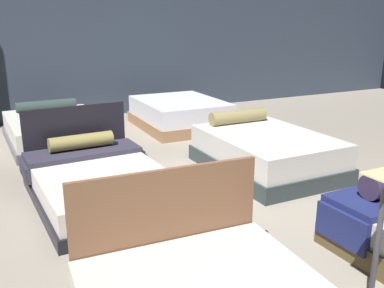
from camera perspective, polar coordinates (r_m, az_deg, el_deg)
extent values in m
cube|color=gray|center=(5.21, 1.58, -7.08)|extent=(18.00, 18.00, 0.02)
cube|color=#333D4C|center=(9.59, -13.27, 14.00)|extent=(18.00, 0.06, 3.50)
cube|color=brown|center=(3.38, -3.24, -11.27)|extent=(1.51, 0.12, 0.99)
cube|color=navy|center=(4.06, 19.41, -10.52)|extent=(0.07, 0.57, 0.31)
cube|color=black|center=(5.16, -12.02, -6.72)|extent=(1.54, 2.09, 0.14)
cube|color=silver|center=(5.09, -12.14, -4.75)|extent=(1.48, 2.02, 0.24)
cube|color=black|center=(5.95, -15.20, 0.36)|extent=(1.36, 0.10, 0.97)
cube|color=#2E2C3B|center=(5.69, -14.38, -1.07)|extent=(1.46, 0.61, 0.06)
cube|color=#2E2C3B|center=(5.60, -21.47, -3.33)|extent=(0.09, 0.55, 0.19)
cube|color=#2E2C3B|center=(5.94, -7.53, -1.23)|extent=(0.09, 0.55, 0.19)
cylinder|color=olive|center=(5.70, -14.61, 0.35)|extent=(0.83, 0.22, 0.18)
cube|color=#2A3537|center=(6.11, 9.88, -2.57)|extent=(1.47, 2.00, 0.21)
cube|color=silver|center=(6.03, 10.00, -0.17)|extent=(1.41, 1.94, 0.32)
cylinder|color=olive|center=(6.57, 6.20, 3.68)|extent=(0.93, 0.21, 0.20)
cube|color=#585360|center=(7.82, -17.68, 0.81)|extent=(1.63, 2.14, 0.15)
cube|color=silver|center=(7.77, -17.82, 2.37)|extent=(1.57, 2.07, 0.28)
cylinder|color=#2E3E3A|center=(8.42, -18.91, 4.93)|extent=(1.08, 0.22, 0.19)
cube|color=#946B4A|center=(8.51, -1.66, 2.97)|extent=(1.57, 1.97, 0.21)
cube|color=silver|center=(8.45, -1.68, 4.77)|extent=(1.51, 1.90, 0.34)
cylinder|color=#3F3F44|center=(3.25, 23.38, -13.74)|extent=(0.04, 0.04, 1.00)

